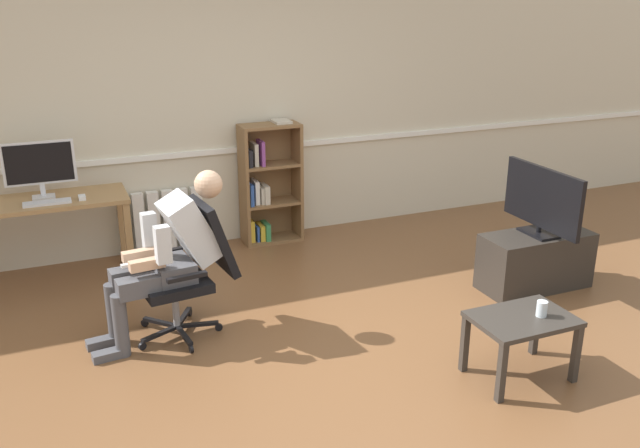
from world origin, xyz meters
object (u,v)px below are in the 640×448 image
keyboard (47,203)px  drinking_glass (542,309)px  computer_mouse (82,197)px  person_seated (169,253)px  computer_desk (49,212)px  coffee_table (522,327)px  imac_monitor (39,165)px  radiator (162,222)px  tv_stand (535,261)px  office_chair (192,264)px  tv_screen (542,200)px  bookshelf (267,186)px

keyboard → drinking_glass: size_ratio=3.60×
computer_mouse → person_seated: size_ratio=0.08×
computer_desk → coffee_table: computer_desk is taller
imac_monitor → radiator: (1.00, 0.31, -0.73)m
computer_mouse → drinking_glass: (2.54, -2.65, -0.29)m
keyboard → coffee_table: 3.77m
imac_monitor → keyboard: size_ratio=1.54×
computer_desk → tv_stand: size_ratio=1.36×
computer_desk → keyboard: bearing=-92.0°
office_chair → person_seated: size_ratio=0.82×
keyboard → tv_screen: (3.72, -1.51, 0.01)m
tv_stand → computer_mouse: bearing=156.1°
keyboard → computer_mouse: 0.27m
imac_monitor → tv_screen: bearing=-24.8°
bookshelf → radiator: (-1.03, 0.10, -0.27)m
keyboard → person_seated: bearing=-57.7°
imac_monitor → drinking_glass: bearing=-45.1°
keyboard → tv_stand: bearing=-22.1°
computer_mouse → keyboard: bearing=-175.8°
computer_desk → imac_monitor: (-0.03, 0.08, 0.39)m
imac_monitor → person_seated: (0.76, -1.39, -0.38)m
bookshelf → coffee_table: bookshelf is taller
office_chair → computer_desk: bearing=-151.8°
keyboard → tv_stand: 4.05m
person_seated → office_chair: bearing=90.0°
computer_desk → computer_mouse: 0.32m
computer_desk → tv_screen: 4.07m
tv_screen → coffee_table: tv_screen is taller
computer_desk → person_seated: person_seated is taller
computer_mouse → tv_screen: size_ratio=0.11×
imac_monitor → keyboard: imac_monitor is taller
office_chair → person_seated: 0.20m
keyboard → coffee_table: bearing=-43.8°
drinking_glass → tv_screen: bearing=50.9°
imac_monitor → tv_screen: (3.74, -1.73, -0.25)m
imac_monitor → coffee_table: size_ratio=0.89×
computer_desk → tv_stand: (3.71, -1.65, -0.40)m
computer_mouse → radiator: bearing=35.8°
bookshelf → tv_stand: size_ratio=1.29×
radiator → drinking_glass: bearing=-59.8°
tv_stand → imac_monitor: bearing=155.2°
person_seated → tv_stand: (2.97, -0.33, -0.41)m
computer_desk → computer_mouse: (0.27, -0.12, 0.13)m
keyboard → coffee_table: keyboard is taller
radiator → office_chair: (-0.07, -1.69, 0.23)m
office_chair → drinking_glass: size_ratio=9.63×
computer_desk → tv_stand: bearing=-24.0°
keyboard → bookshelf: size_ratio=0.31×
computer_mouse → radiator: size_ratio=0.13×
imac_monitor → tv_stand: 4.19m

